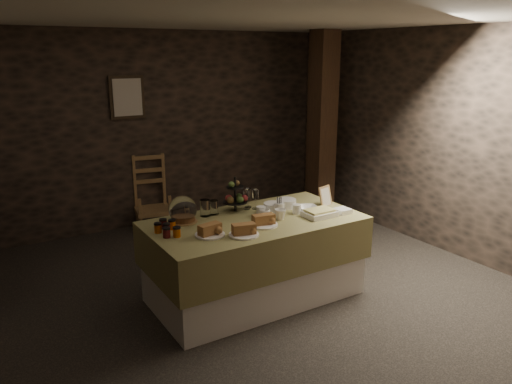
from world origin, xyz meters
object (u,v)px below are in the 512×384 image
timber_column (322,127)px  buffet_table (255,253)px  fruit_stand (236,198)px  chair (151,196)px

timber_column → buffet_table: bearing=-142.0°
timber_column → fruit_stand: (-2.12, -1.32, -0.37)m
timber_column → fruit_stand: timber_column is taller
buffet_table → timber_column: timber_column is taller
buffet_table → chair: (-0.13, 2.48, -0.02)m
chair → timber_column: bearing=-9.6°
chair → fruit_stand: fruit_stand is taller
fruit_stand → buffet_table: bearing=-87.2°
buffet_table → fruit_stand: (-0.02, 0.33, 0.47)m
chair → timber_column: size_ratio=0.29×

